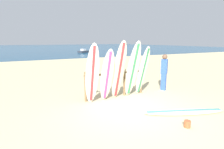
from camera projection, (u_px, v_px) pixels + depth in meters
ground_plane at (132, 111)px, 5.95m from camera, size 120.00×120.00×0.00m
ocean_water at (28, 48)px, 56.61m from camera, size 120.00×80.00×0.01m
surfboard_rack at (115, 80)px, 7.38m from camera, size 2.62×0.09×1.12m
surfboard_leaning_far_left at (92, 74)px, 6.41m from camera, size 0.51×0.62×2.19m
surfboard_leaning_left at (107, 76)px, 6.68m from camera, size 0.51×0.70×1.99m
surfboard_leaning_center_left at (119, 70)px, 6.95m from camera, size 0.60×0.71×2.28m
surfboard_leaning_center at (133, 70)px, 7.19m from camera, size 0.53×0.82×2.26m
surfboard_leaning_center_right at (143, 71)px, 7.57m from camera, size 0.58×0.70×2.05m
surfboard_lying_on_sand at (184, 111)px, 5.85m from camera, size 2.65×1.50×0.08m
beachgoer_standing at (164, 71)px, 8.35m from camera, size 0.28×0.31×1.65m
small_boat_offshore at (83, 51)px, 34.39m from camera, size 2.28×1.93×0.71m
sand_bucket at (187, 124)px, 4.84m from camera, size 0.17×0.17×0.19m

